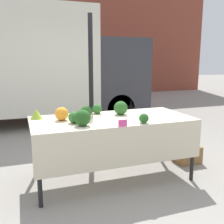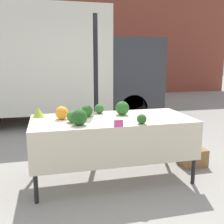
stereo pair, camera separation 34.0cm
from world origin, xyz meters
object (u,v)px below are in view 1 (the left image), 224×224
object	(u,v)px
parked_truck	(37,64)
orange_cauliflower	(62,114)
price_sign	(123,123)
produce_crate	(186,154)

from	to	relation	value
parked_truck	orange_cauliflower	world-z (taller)	parked_truck
parked_truck	orange_cauliflower	bearing A→B (deg)	-89.52
orange_cauliflower	price_sign	bearing A→B (deg)	-42.59
parked_truck	price_sign	xyz separation A→B (m)	(0.63, -4.15, -0.60)
parked_truck	orange_cauliflower	xyz separation A→B (m)	(0.03, -3.59, -0.56)
price_sign	orange_cauliflower	bearing A→B (deg)	137.41
orange_cauliflower	produce_crate	xyz separation A→B (m)	(1.94, 0.07, -0.79)
price_sign	produce_crate	distance (m)	1.65
parked_truck	orange_cauliflower	distance (m)	3.64
produce_crate	price_sign	bearing A→B (deg)	-155.13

